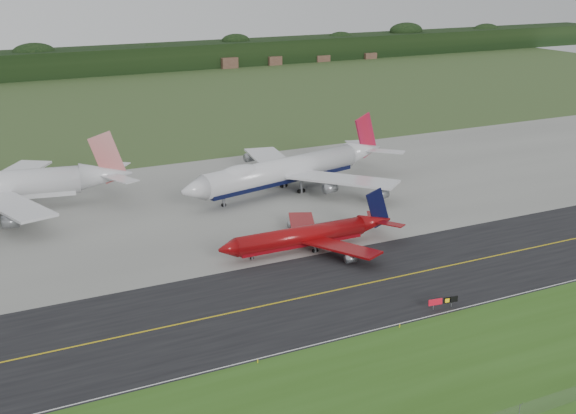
{
  "coord_description": "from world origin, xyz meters",
  "views": [
    {
      "loc": [
        -69.69,
        -109.41,
        52.99
      ],
      "look_at": [
        -0.33,
        22.0,
        6.72
      ],
      "focal_mm": 50.0,
      "sensor_mm": 36.0,
      "label": 1
    }
  ],
  "objects": [
    {
      "name": "perimeter_fence",
      "position": [
        0.0,
        -48.0,
        1.1
      ],
      "size": [
        320.0,
        0.1,
        320.0
      ],
      "color": "slate",
      "rests_on": "ground"
    },
    {
      "name": "edge_marker_left",
      "position": [
        -27.47,
        -20.5,
        0.25
      ],
      "size": [
        0.16,
        0.16,
        0.5
      ],
      "primitive_type": "cylinder",
      "color": "yellow",
      "rests_on": "ground"
    },
    {
      "name": "ground",
      "position": [
        0.0,
        0.0,
        0.0
      ],
      "size": [
        600.0,
        600.0,
        0.0
      ],
      "primitive_type": "plane",
      "color": "#395327",
      "rests_on": "ground"
    },
    {
      "name": "jet_red_737",
      "position": [
        0.86,
        15.36,
        2.78
      ],
      "size": [
        37.03,
        30.34,
        10.04
      ],
      "color": "maroon",
      "rests_on": "ground"
    },
    {
      "name": "edge_marker_center",
      "position": [
        -3.8,
        -20.5,
        0.25
      ],
      "size": [
        0.16,
        0.16,
        0.5
      ],
      "primitive_type": "cylinder",
      "color": "yellow",
      "rests_on": "ground"
    },
    {
      "name": "jet_ba_747",
      "position": [
        15.71,
        52.28,
        5.31
      ],
      "size": [
        61.45,
        49.99,
        15.61
      ],
      "color": "silver",
      "rests_on": "ground"
    },
    {
      "name": "horizon_treeline",
      "position": [
        0.0,
        273.76,
        5.47
      ],
      "size": [
        700.0,
        25.0,
        12.0
      ],
      "color": "black",
      "rests_on": "ground"
    },
    {
      "name": "taxiway",
      "position": [
        0.0,
        -4.0,
        0.01
      ],
      "size": [
        400.0,
        32.0,
        0.02
      ],
      "primitive_type": "cube",
      "color": "black",
      "rests_on": "ground"
    },
    {
      "name": "apron",
      "position": [
        0.0,
        51.0,
        0.01
      ],
      "size": [
        400.0,
        78.0,
        0.01
      ],
      "primitive_type": "cube",
      "color": "gray",
      "rests_on": "ground"
    },
    {
      "name": "taxiway_sign",
      "position": [
        6.26,
        -18.01,
        1.23
      ],
      "size": [
        5.19,
        0.88,
        1.74
      ],
      "color": "slate",
      "rests_on": "ground"
    },
    {
      "name": "taxiway_edge_line",
      "position": [
        0.0,
        -19.5,
        0.03
      ],
      "size": [
        400.0,
        0.25,
        0.0
      ],
      "primitive_type": "cube",
      "color": "silver",
      "rests_on": "taxiway"
    },
    {
      "name": "grass_verge",
      "position": [
        0.0,
        -35.0,
        0.01
      ],
      "size": [
        400.0,
        30.0,
        0.01
      ],
      "primitive_type": "cube",
      "color": "#315719",
      "rests_on": "ground"
    },
    {
      "name": "taxiway_centreline",
      "position": [
        0.0,
        -4.0,
        0.03
      ],
      "size": [
        400.0,
        0.4,
        0.0
      ],
      "primitive_type": "cube",
      "color": "gold",
      "rests_on": "taxiway"
    }
  ]
}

